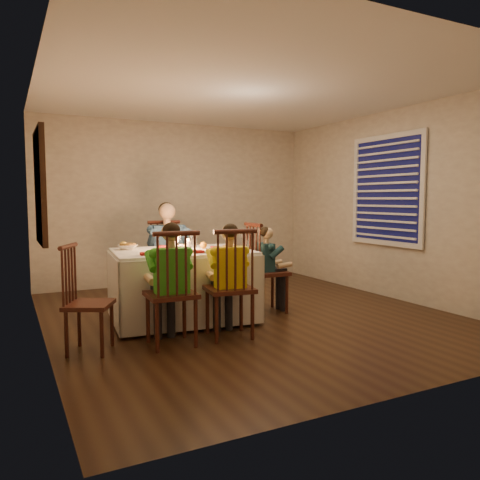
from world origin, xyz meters
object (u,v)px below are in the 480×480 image
serving_bowl (128,247)px  child_green (172,345)px  chair_near_left (172,345)px  child_yellow (229,337)px  chair_end (267,311)px  chair_extra (91,352)px  adult (168,305)px  dining_table (182,270)px  chair_adult (168,305)px  child_teal (267,311)px  chair_near_right (229,337)px

serving_bowl → child_green: bearing=-83.5°
chair_near_left → child_yellow: child_yellow is taller
chair_end → serving_bowl: 1.85m
chair_extra → child_yellow: (1.32, -0.15, 0.00)m
adult → chair_end: bearing=-38.3°
child_green → dining_table: bearing=-114.2°
child_green → serving_bowl: serving_bowl is taller
chair_adult → chair_extra: (-1.22, -1.48, 0.00)m
chair_near_left → child_green: 0.00m
child_yellow → child_teal: child_yellow is taller
adult → chair_adult: bearing=94.3°
chair_near_left → child_teal: (1.47, 0.73, 0.00)m
chair_near_left → chair_end: 1.64m
chair_near_left → chair_near_right: same height
chair_extra → child_green: 0.73m
child_yellow → chair_end: bearing=-131.4°
chair_adult → adult: adult is taller
child_yellow → adult: bearing=-78.2°
chair_near_right → serving_bowl: bearing=-49.4°
chair_adult → child_teal: size_ratio=1.05×
chair_adult → chair_end: (0.97, -0.89, 0.00)m
child_green → child_teal: child_green is taller
child_teal → child_green: bearing=118.7°
chair_near_left → adult: bearing=-104.9°
child_green → serving_bowl: bearing=-81.4°
chair_near_right → child_green: size_ratio=0.94×
child_yellow → chair_near_left: bearing=7.5°
chair_adult → chair_near_left: 1.70m
chair_near_left → chair_extra: size_ratio=1.12×
chair_near_right → chair_extra: size_ratio=1.12×
dining_table → chair_adult: (0.09, 0.81, -0.57)m
chair_near_left → chair_extra: chair_near_left is taller
serving_bowl → chair_near_right: bearing=-57.5°
chair_extra → serving_bowl: (0.59, 1.00, 0.83)m
adult → child_green: (-0.50, -1.63, 0.00)m
child_yellow → chair_near_right: bearing=-0.0°
chair_adult → chair_near_right: same height
chair_end → chair_extra: (-2.19, -0.59, 0.00)m
child_yellow → chair_extra: bearing=1.6°
chair_near_right → serving_bowl: serving_bowl is taller
dining_table → chair_extra: (-1.12, -0.67, -0.57)m
chair_extra → child_green: (0.72, -0.14, 0.00)m
chair_near_left → child_teal: size_ratio=1.05×
child_yellow → serving_bowl: 1.60m
chair_end → adult: bearing=49.6°
dining_table → serving_bowl: bearing=153.8°
adult → child_teal: adult is taller
chair_near_right → adult: 1.64m
dining_table → serving_bowl: serving_bowl is taller
chair_end → chair_extra: 2.27m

